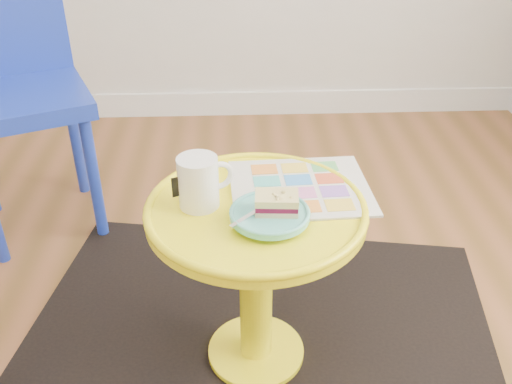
{
  "coord_description": "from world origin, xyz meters",
  "views": [
    {
      "loc": [
        0.55,
        -0.69,
        1.2
      ],
      "look_at": [
        0.6,
        0.39,
        0.52
      ],
      "focal_mm": 40.0,
      "sensor_mm": 36.0,
      "label": 1
    }
  ],
  "objects_px": {
    "side_table": "(256,254)",
    "newspaper": "(300,187)",
    "plate": "(270,215)",
    "mug": "(199,181)",
    "chair": "(13,75)"
  },
  "relations": [
    {
      "from": "chair",
      "to": "plate",
      "type": "distance_m",
      "value": 1.12
    },
    {
      "from": "newspaper",
      "to": "plate",
      "type": "relative_size",
      "value": 1.88
    },
    {
      "from": "side_table",
      "to": "newspaper",
      "type": "distance_m",
      "value": 0.19
    },
    {
      "from": "chair",
      "to": "plate",
      "type": "height_order",
      "value": "chair"
    },
    {
      "from": "newspaper",
      "to": "plate",
      "type": "distance_m",
      "value": 0.16
    },
    {
      "from": "chair",
      "to": "newspaper",
      "type": "bearing_deg",
      "value": -60.23
    },
    {
      "from": "side_table",
      "to": "mug",
      "type": "xyz_separation_m",
      "value": [
        -0.13,
        0.02,
        0.2
      ]
    },
    {
      "from": "side_table",
      "to": "plate",
      "type": "bearing_deg",
      "value": -65.69
    },
    {
      "from": "side_table",
      "to": "mug",
      "type": "distance_m",
      "value": 0.24
    },
    {
      "from": "chair",
      "to": "newspaper",
      "type": "xyz_separation_m",
      "value": [
        0.87,
        -0.66,
        -0.05
      ]
    },
    {
      "from": "chair",
      "to": "mug",
      "type": "relative_size",
      "value": 7.33
    },
    {
      "from": "plate",
      "to": "side_table",
      "type": "bearing_deg",
      "value": 114.31
    },
    {
      "from": "chair",
      "to": "newspaper",
      "type": "distance_m",
      "value": 1.1
    },
    {
      "from": "side_table",
      "to": "newspaper",
      "type": "bearing_deg",
      "value": 34.84
    },
    {
      "from": "mug",
      "to": "newspaper",
      "type": "bearing_deg",
      "value": -6.53
    }
  ]
}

